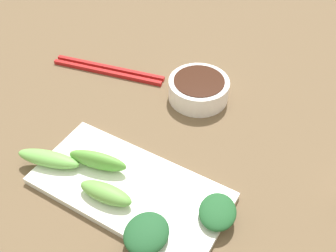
{
  "coord_description": "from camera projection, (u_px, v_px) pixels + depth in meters",
  "views": [
    {
      "loc": [
        0.34,
        0.23,
        0.48
      ],
      "look_at": [
        -0.02,
        0.01,
        0.05
      ],
      "focal_mm": 40.35,
      "sensor_mm": 36.0,
      "label": 1
    }
  ],
  "objects": [
    {
      "name": "broccoli_stalk_0",
      "position": [
        104.0,
        192.0,
        0.52
      ],
      "size": [
        0.04,
        0.08,
        0.02
      ],
      "primitive_type": "ellipsoid",
      "rotation": [
        0.0,
        0.0,
        0.11
      ],
      "color": "#6AAA4C",
      "rests_on": "serving_plate"
    },
    {
      "name": "broccoli_leafy_3",
      "position": [
        218.0,
        212.0,
        0.5
      ],
      "size": [
        0.07,
        0.06,
        0.02
      ],
      "primitive_type": "ellipsoid",
      "rotation": [
        0.0,
        0.0,
        0.24
      ],
      "color": "#1F562B",
      "rests_on": "serving_plate"
    },
    {
      "name": "broccoli_stalk_2",
      "position": [
        48.0,
        159.0,
        0.57
      ],
      "size": [
        0.05,
        0.1,
        0.02
      ],
      "primitive_type": "ellipsoid",
      "rotation": [
        0.0,
        0.0,
        0.28
      ],
      "color": "#70BB55",
      "rests_on": "serving_plate"
    },
    {
      "name": "tabletop",
      "position": [
        155.0,
        149.0,
        0.62
      ],
      "size": [
        2.1,
        2.1,
        0.02
      ],
      "primitive_type": "cube",
      "color": "brown",
      "rests_on": "ground"
    },
    {
      "name": "broccoli_leafy_1",
      "position": [
        146.0,
        233.0,
        0.48
      ],
      "size": [
        0.07,
        0.06,
        0.02
      ],
      "primitive_type": "ellipsoid",
      "rotation": [
        0.0,
        0.0,
        -0.02
      ],
      "color": "#1F522B",
      "rests_on": "serving_plate"
    },
    {
      "name": "sauce_bowl",
      "position": [
        199.0,
        88.0,
        0.68
      ],
      "size": [
        0.11,
        0.11,
        0.04
      ],
      "color": "white",
      "rests_on": "tabletop"
    },
    {
      "name": "broccoli_stalk_4",
      "position": [
        98.0,
        161.0,
        0.56
      ],
      "size": [
        0.04,
        0.09,
        0.03
      ],
      "primitive_type": "ellipsoid",
      "rotation": [
        0.0,
        0.0,
        0.24
      ],
      "color": "#5FA841",
      "rests_on": "serving_plate"
    },
    {
      "name": "serving_plate",
      "position": [
        130.0,
        188.0,
        0.55
      ],
      "size": [
        0.14,
        0.29,
        0.01
      ],
      "primitive_type": "cube",
      "color": "white",
      "rests_on": "tabletop"
    },
    {
      "name": "chopsticks",
      "position": [
        108.0,
        70.0,
        0.75
      ],
      "size": [
        0.07,
        0.23,
        0.01
      ],
      "rotation": [
        0.0,
        0.0,
        0.21
      ],
      "color": "#B01A1A",
      "rests_on": "tabletop"
    }
  ]
}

